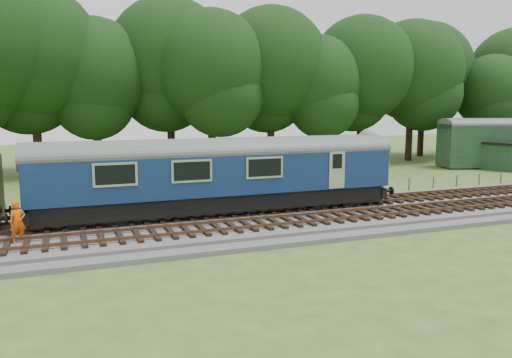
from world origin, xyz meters
name	(u,v)px	position (x,y,z in m)	size (l,w,h in m)	color
ground	(338,216)	(0.00, 0.00, 0.00)	(120.00, 120.00, 0.00)	#3C5B21
ballast	(338,213)	(0.00, 0.00, 0.17)	(70.00, 7.00, 0.35)	#4C4C4F
track_north	(325,204)	(0.00, 1.40, 0.42)	(67.20, 2.40, 0.21)	black
track_south	(355,215)	(0.00, -1.60, 0.42)	(67.20, 2.40, 0.21)	black
fence	(300,201)	(0.00, 4.50, 0.00)	(64.00, 0.12, 1.00)	#6B6054
tree_line	(217,168)	(0.00, 22.00, 0.00)	(70.00, 8.00, 18.00)	black
dmu_railcar	(221,169)	(-5.93, 1.40, 2.61)	(18.05, 2.86, 3.88)	black
worker	(18,222)	(-15.01, -0.93, 1.19)	(0.61, 0.40, 1.67)	#E5570C
shed	(504,156)	(23.83, 11.53, 1.27)	(3.82, 3.82, 2.51)	#18361E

